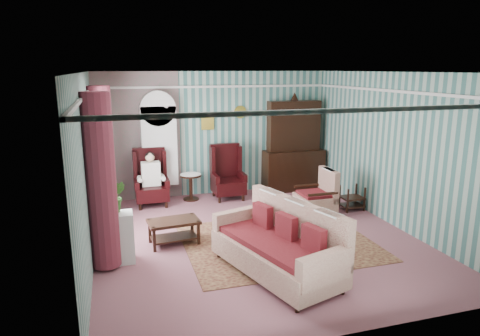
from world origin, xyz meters
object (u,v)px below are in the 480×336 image
object	(u,v)px
wingback_right	(228,172)
seated_woman	(151,179)
bookcase	(160,152)
floral_armchair	(315,194)
wingback_left	(151,178)
coffee_table	(174,232)
dresser_hutch	(294,143)
nest_table	(352,198)
round_side_table	(191,187)
plant_stand	(116,238)
sofa	(276,245)

from	to	relation	value
wingback_right	seated_woman	world-z (taller)	wingback_right
bookcase	floral_armchair	distance (m)	3.60
wingback_left	coffee_table	world-z (taller)	wingback_left
wingback_right	coffee_table	world-z (taller)	wingback_right
dresser_hutch	wingback_left	bearing A→B (deg)	-175.59
nest_table	seated_woman	bearing A→B (deg)	159.15
round_side_table	wingback_right	bearing A→B (deg)	-10.01
plant_stand	bookcase	bearing A→B (deg)	71.51
wingback_right	coffee_table	xyz separation A→B (m)	(-1.59, -2.29, -0.41)
coffee_table	round_side_table	bearing A→B (deg)	73.16
seated_woman	round_side_table	distance (m)	0.96
nest_table	plant_stand	world-z (taller)	plant_stand
sofa	coffee_table	size ratio (longest dim) A/B	2.50
bookcase	sofa	xyz separation A→B (m)	(1.18, -4.23, -0.66)
nest_table	coffee_table	xyz separation A→B (m)	(-3.91, -0.74, -0.06)
plant_stand	coffee_table	bearing A→B (deg)	25.70
dresser_hutch	plant_stand	world-z (taller)	dresser_hutch
wingback_right	dresser_hutch	bearing A→B (deg)	8.77
seated_woman	round_side_table	size ratio (longest dim) A/B	1.97
round_side_table	sofa	distance (m)	4.03
wingback_right	plant_stand	world-z (taller)	wingback_right
sofa	dresser_hutch	bearing A→B (deg)	-43.76
round_side_table	plant_stand	bearing A→B (deg)	-120.38
round_side_table	coffee_table	xyz separation A→B (m)	(-0.74, -2.44, -0.09)
plant_stand	sofa	bearing A→B (deg)	-26.02
sofa	seated_woman	bearing A→B (deg)	3.42
dresser_hutch	coffee_table	bearing A→B (deg)	-142.55
plant_stand	round_side_table	bearing A→B (deg)	59.62
dresser_hutch	wingback_left	xyz separation A→B (m)	(-3.50, -0.27, -0.55)
coffee_table	dresser_hutch	bearing A→B (deg)	37.45
wingback_right	sofa	size ratio (longest dim) A/B	0.58
wingback_right	seated_woman	bearing A→B (deg)	180.00
bookcase	wingback_right	bearing A→B (deg)	-14.57
round_side_table	coffee_table	distance (m)	2.55
plant_stand	floral_armchair	xyz separation A→B (m)	(3.96, 1.13, 0.04)
bookcase	wingback_left	world-z (taller)	bookcase
nest_table	floral_armchair	bearing A→B (deg)	-175.54
sofa	floral_armchair	size ratio (longest dim) A/B	2.42
dresser_hutch	plant_stand	bearing A→B (deg)	-144.92
round_side_table	nest_table	size ratio (longest dim) A/B	1.11
nest_table	plant_stand	size ratio (longest dim) A/B	0.68
round_side_table	bookcase	bearing A→B (deg)	159.73
wingback_right	round_side_table	bearing A→B (deg)	169.99
bookcase	coffee_table	xyz separation A→B (m)	(-0.09, -2.68, -0.91)
nest_table	floral_armchair	size ratio (longest dim) A/B	0.61
wingback_right	floral_armchair	world-z (taller)	wingback_right
plant_stand	sofa	size ratio (longest dim) A/B	0.37
bookcase	wingback_right	distance (m)	1.63
seated_woman	floral_armchair	xyz separation A→B (m)	(3.16, -1.62, -0.15)
plant_stand	floral_armchair	distance (m)	4.12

